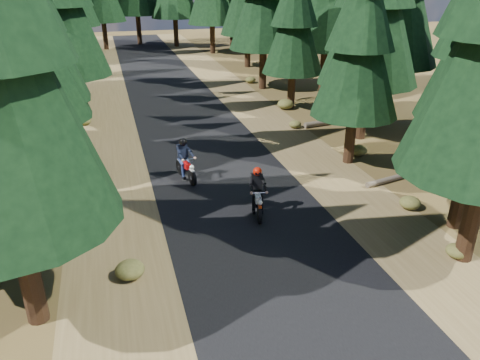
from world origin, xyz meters
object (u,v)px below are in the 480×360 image
Objects in this scene: log_far at (401,176)px; log_near at (342,120)px; rider_lead at (258,200)px; rider_follow at (186,167)px.

log_near is at bearing 67.18° from log_far.
rider_lead reaches higher than log_near.
log_near is 1.32× the size of log_far.
rider_follow is at bearing -51.59° from rider_lead.
rider_lead is (-8.18, -9.41, 0.44)m from log_near.
log_near is 2.42× the size of rider_lead.
rider_lead is at bearing 177.92° from log_far.
log_near is at bearing -164.05° from rider_follow.
rider_lead is (-6.86, -1.38, 0.48)m from log_far.
log_far is at bearing -108.35° from log_near.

